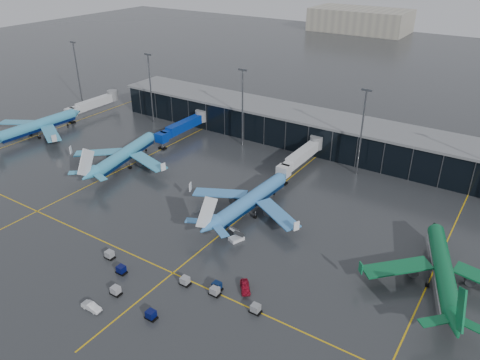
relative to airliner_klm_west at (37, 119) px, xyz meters
The scene contains 13 objects.
ground 81.10m from the airliner_klm_west, 12.66° to the right, with size 600.00×600.00×0.00m, color #282B2D.
terminal_pier 90.49m from the airliner_klm_west, 29.30° to the left, with size 142.00×17.00×10.70m.
jet_bridges 50.68m from the airliner_klm_west, 29.92° to the left, with size 94.00×27.50×7.20m.
flood_masts 90.24m from the airliner_klm_west, 21.04° to the left, with size 203.00×0.50×25.50m.
taxi_lines 89.40m from the airliner_klm_west, ahead, with size 220.00×120.00×0.02m.
airliner_klm_west is the anchor object (origin of this frame).
airliner_arkefly 42.96m from the airliner_klm_west, ahead, with size 33.71×38.40×11.80m, color #3EA1CB, non-canonical shape.
airliner_klm_near 89.55m from the airliner_klm_west, ahead, with size 33.06×37.65×11.57m, color #3F87CF, non-canonical shape.
airliner_aer_lingus 135.90m from the airliner_klm_west, ahead, with size 32.98×37.56×11.54m, color #0B6134, non-canonical shape.
baggage_carts 99.06m from the airliner_klm_west, 21.92° to the right, with size 37.25×14.40×1.70m.
mobile_airstair 94.75m from the airliner_klm_west, ahead, with size 3.22×3.79×3.45m.
service_van_red 108.30m from the airliner_klm_west, 15.50° to the right, with size 1.79×4.44×1.51m, color maroon.
service_van_white 96.88m from the airliner_klm_west, 30.57° to the right, with size 1.47×4.23×1.39m, color silver.
Camera 1 is at (63.82, -71.79, 61.45)m, focal length 35.00 mm.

